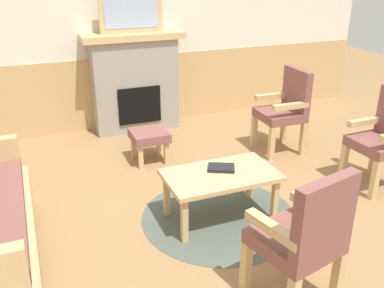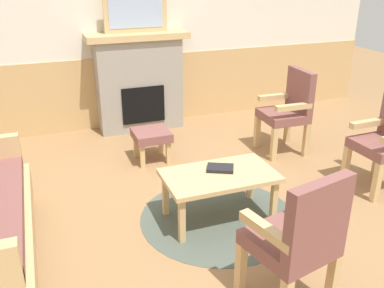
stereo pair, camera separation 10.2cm
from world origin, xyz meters
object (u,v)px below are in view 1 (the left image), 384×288
object	(u,v)px
fireplace	(135,82)
framed_picture	(131,10)
book_on_table	(221,168)
armchair_by_window_left	(286,107)
armchair_front_left	(304,235)
footstool	(149,137)
coffee_table	(221,179)

from	to	relation	value
fireplace	framed_picture	bearing A→B (deg)	90.00
framed_picture	book_on_table	world-z (taller)	framed_picture
armchair_by_window_left	armchair_front_left	distance (m)	2.57
framed_picture	book_on_table	size ratio (longest dim) A/B	3.50
fireplace	footstool	size ratio (longest dim) A/B	3.25
footstool	armchair_by_window_left	xyz separation A→B (m)	(1.58, -0.30, 0.25)
coffee_table	armchair_by_window_left	world-z (taller)	armchair_by_window_left
coffee_table	footstool	world-z (taller)	coffee_table
footstool	armchair_front_left	distance (m)	2.53
book_on_table	footstool	xyz separation A→B (m)	(-0.26, 1.31, -0.17)
fireplace	framed_picture	world-z (taller)	framed_picture
book_on_table	fireplace	bearing A→B (deg)	92.92
coffee_table	armchair_by_window_left	distance (m)	1.73
book_on_table	armchair_front_left	size ratio (longest dim) A/B	0.23
coffee_table	armchair_by_window_left	bearing A→B (deg)	38.41
footstool	armchair_by_window_left	distance (m)	1.63
footstool	armchair_front_left	xyz separation A→B (m)	(0.26, -2.50, 0.25)
fireplace	armchair_by_window_left	distance (m)	1.99
armchair_by_window_left	armchair_front_left	xyz separation A→B (m)	(-1.32, -2.20, 0.00)
framed_picture	coffee_table	distance (m)	2.71
fireplace	armchair_by_window_left	size ratio (longest dim) A/B	1.33
armchair_by_window_left	armchair_front_left	size ratio (longest dim) A/B	1.00
framed_picture	coffee_table	xyz separation A→B (m)	(0.09, -2.44, -1.17)
armchair_front_left	framed_picture	bearing A→B (deg)	91.89
coffee_table	footstool	xyz separation A→B (m)	(-0.23, 1.37, -0.10)
armchair_by_window_left	framed_picture	bearing A→B (deg)	136.54
armchair_by_window_left	coffee_table	bearing A→B (deg)	-141.59
framed_picture	footstool	xyz separation A→B (m)	(-0.14, -1.07, -1.28)
fireplace	armchair_front_left	world-z (taller)	fireplace
footstool	armchair_by_window_left	world-z (taller)	armchair_by_window_left
book_on_table	footstool	size ratio (longest dim) A/B	0.57
armchair_front_left	armchair_by_window_left	bearing A→B (deg)	58.99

